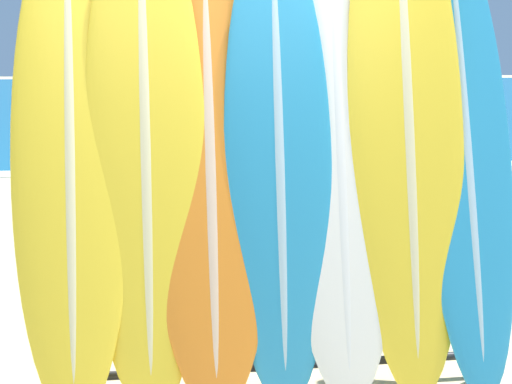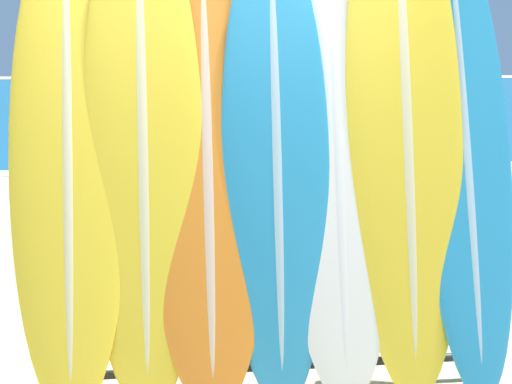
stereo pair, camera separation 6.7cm
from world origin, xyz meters
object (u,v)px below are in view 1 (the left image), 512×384
object	(u,v)px
surfboard_slot_3	(279,162)
surfboard_slot_6	(465,148)
surfboard_slot_2	(210,174)
person_far_left	(201,127)
surfboard_slot_0	(71,159)
person_far_right	(415,129)
surfboard_slot_5	(406,124)
surfboard_slot_1	(146,150)
surfboard_slot_4	(340,176)
person_mid_beach	(277,119)
person_near_water	(298,149)
surfboard_rack	(278,301)

from	to	relation	value
surfboard_slot_3	surfboard_slot_6	size ratio (longest dim) A/B	0.96
surfboard_slot_2	person_far_left	distance (m)	4.14
surfboard_slot_0	person_far_right	distance (m)	5.98
surfboard_slot_5	person_far_left	size ratio (longest dim) A/B	1.52
surfboard_slot_1	surfboard_slot_4	size ratio (longest dim) A/B	1.13
person_mid_beach	surfboard_slot_5	bearing A→B (deg)	-82.10
surfboard_slot_1	person_near_water	size ratio (longest dim) A/B	1.60
surfboard_slot_4	surfboard_slot_6	bearing A→B (deg)	4.02
surfboard_slot_0	surfboard_slot_6	distance (m)	1.93
surfboard_slot_1	surfboard_slot_2	size ratio (longest dim) A/B	1.11
surfboard_slot_1	surfboard_slot_5	size ratio (longest dim) A/B	0.92
surfboard_slot_3	surfboard_slot_6	xyz separation A→B (m)	(0.96, 0.05, 0.04)
surfboard_slot_0	person_mid_beach	distance (m)	5.42
surfboard_slot_6	person_far_right	bearing A→B (deg)	72.36
surfboard_rack	surfboard_slot_4	xyz separation A→B (m)	(0.31, 0.04, 0.61)
surfboard_slot_1	surfboard_slot_2	world-z (taller)	surfboard_slot_1
surfboard_rack	surfboard_slot_6	world-z (taller)	surfboard_slot_6
person_near_water	surfboard_slot_6	bearing A→B (deg)	55.84
surfboard_slot_0	person_near_water	world-z (taller)	surfboard_slot_0
surfboard_slot_5	person_mid_beach	distance (m)	5.09
surfboard_slot_4	surfboard_slot_6	world-z (taller)	surfboard_slot_6
person_far_left	person_far_right	world-z (taller)	person_far_left
surfboard_slot_0	surfboard_slot_1	distance (m)	0.35
surfboard_rack	surfboard_slot_3	xyz separation A→B (m)	(0.00, 0.03, 0.69)
surfboard_slot_0	person_far_left	world-z (taller)	surfboard_slot_0
surfboard_slot_1	person_mid_beach	world-z (taller)	surfboard_slot_1
person_mid_beach	person_far_right	distance (m)	1.67
surfboard_slot_1	person_far_left	bearing A→B (deg)	83.02
surfboard_slot_6	person_mid_beach	bearing A→B (deg)	91.28
surfboard_slot_6	person_mid_beach	world-z (taller)	surfboard_slot_6
surfboard_rack	surfboard_slot_5	xyz separation A→B (m)	(0.65, 0.08, 0.86)
surfboard_slot_3	person_mid_beach	world-z (taller)	surfboard_slot_3
surfboard_slot_0	surfboard_slot_4	world-z (taller)	surfboard_slot_0
person_near_water	person_mid_beach	xyz separation A→B (m)	(0.14, 2.05, 0.12)
person_mid_beach	surfboard_slot_4	bearing A→B (deg)	-85.87
surfboard_slot_5	person_far_right	bearing A→B (deg)	69.06
surfboard_slot_3	surfboard_slot_5	world-z (taller)	surfboard_slot_5
surfboard_slot_3	person_near_water	distance (m)	3.17
surfboard_slot_0	surfboard_slot_5	bearing A→B (deg)	0.92
surfboard_slot_3	surfboard_slot_6	world-z (taller)	surfboard_slot_6
surfboard_slot_1	surfboard_slot_4	world-z (taller)	surfboard_slot_1
surfboard_slot_1	person_far_right	size ratio (longest dim) A/B	1.61
surfboard_slot_0	person_near_water	xyz separation A→B (m)	(1.68, 3.05, -0.35)
surfboard_rack	surfboard_slot_0	distance (m)	1.21
surfboard_slot_1	surfboard_slot_5	world-z (taller)	surfboard_slot_5
surfboard_slot_3	person_mid_beach	distance (m)	5.20
surfboard_slot_2	surfboard_slot_6	xyz separation A→B (m)	(1.29, 0.04, 0.10)
surfboard_rack	person_near_water	bearing A→B (deg)	77.09
person_far_left	person_far_right	xyz separation A→B (m)	(2.62, 0.75, -0.12)
surfboard_rack	person_far_right	xyz separation A→B (m)	(2.50, 4.92, 0.36)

